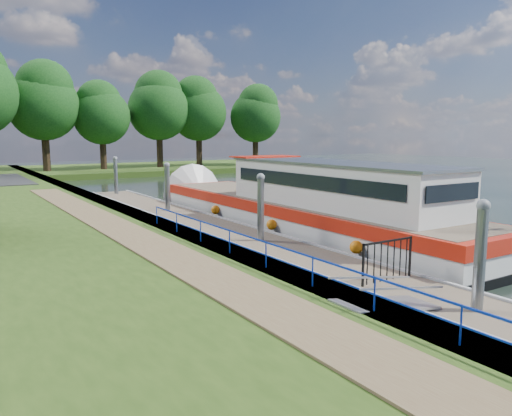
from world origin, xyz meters
TOP-DOWN VIEW (x-y plane):
  - ground at (0.00, 0.00)m, footprint 160.00×160.00m
  - bank_edge at (-2.55, 15.00)m, footprint 1.10×90.00m
  - far_bank at (12.00, 52.00)m, footprint 60.00×18.00m
  - footpath at (-4.40, 8.00)m, footprint 1.60×40.00m
  - blue_fence at (-2.75, 3.00)m, footprint 0.04×18.04m
  - pontoon at (0.00, 13.00)m, footprint 2.50×30.00m
  - mooring_piles at (0.00, 13.00)m, footprint 0.30×27.30m
  - gangway at (-1.85, 0.50)m, footprint 2.58×1.00m
  - gate_panel at (-0.00, 2.20)m, footprint 1.85×0.05m
  - barge at (3.60, 11.35)m, footprint 4.36×21.15m
  - horizon_trees at (-1.61, 48.68)m, footprint 54.38×10.03m

SIDE VIEW (x-z plane):
  - ground at x=0.00m, z-range 0.00..0.00m
  - pontoon at x=0.00m, z-range -0.10..0.46m
  - far_bank at x=12.00m, z-range 0.00..0.60m
  - bank_edge at x=-2.55m, z-range 0.00..0.78m
  - gangway at x=-1.85m, z-range 0.16..1.09m
  - footpath at x=-4.40m, z-range 0.78..0.83m
  - barge at x=3.60m, z-range -1.30..3.48m
  - gate_panel at x=0.00m, z-range 0.57..1.72m
  - mooring_piles at x=0.00m, z-range -0.50..3.05m
  - blue_fence at x=-2.75m, z-range 0.95..1.67m
  - horizon_trees at x=-1.61m, z-range 1.51..14.38m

